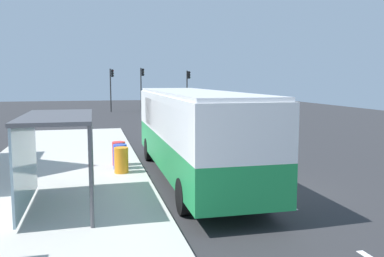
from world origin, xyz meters
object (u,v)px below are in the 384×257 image
at_px(recycling_bin_orange, 121,160).
at_px(traffic_light_near_side, 188,84).
at_px(white_van, 191,109).
at_px(recycling_bin_red, 119,153).
at_px(bus_shelter, 46,137).
at_px(traffic_light_far_side, 111,83).
at_px(traffic_light_median, 142,82).
at_px(sedan_near, 160,104).
at_px(recycling_bin_blue, 120,157).
at_px(bus, 192,129).

xyz_separation_m(recycling_bin_orange, traffic_light_near_side, (9.70, 30.79, 2.44)).
xyz_separation_m(white_van, recycling_bin_red, (-6.40, -14.16, -0.69)).
distance_m(recycling_bin_red, bus_shelter, 5.69).
distance_m(traffic_light_far_side, traffic_light_median, 3.59).
distance_m(sedan_near, bus_shelter, 35.68).
xyz_separation_m(sedan_near, recycling_bin_blue, (-6.50, -30.23, -0.14)).
xyz_separation_m(white_van, recycling_bin_orange, (-6.40, -15.56, -0.69)).
distance_m(traffic_light_near_side, traffic_light_median, 5.35).
height_order(bus, traffic_light_near_side, traffic_light_near_side).
distance_m(recycling_bin_orange, recycling_bin_red, 1.40).
xyz_separation_m(bus, traffic_light_far_side, (-1.39, 32.50, 1.37)).
bearing_deg(traffic_light_near_side, traffic_light_far_side, 174.69).
distance_m(traffic_light_near_side, bus_shelter, 36.45).
relative_size(recycling_bin_orange, traffic_light_far_side, 0.20).
relative_size(bus, traffic_light_median, 2.23).
relative_size(sedan_near, bus_shelter, 1.12).
xyz_separation_m(bus, sedan_near, (4.01, 31.84, -1.05)).
bearing_deg(recycling_bin_blue, recycling_bin_orange, -90.00).
xyz_separation_m(traffic_light_near_side, bus_shelter, (-11.92, -34.43, -1.00)).
distance_m(traffic_light_far_side, bus_shelter, 35.40).
height_order(traffic_light_near_side, traffic_light_far_side, traffic_light_far_side).
distance_m(white_van, traffic_light_near_side, 15.69).
bearing_deg(recycling_bin_orange, bus_shelter, -121.29).
distance_m(sedan_near, traffic_light_median, 3.46).
height_order(sedan_near, recycling_bin_blue, sedan_near).
xyz_separation_m(bus, bus_shelter, (-4.70, -2.74, 0.25)).
xyz_separation_m(traffic_light_near_side, traffic_light_median, (-5.10, 1.60, 0.20)).
xyz_separation_m(sedan_near, recycling_bin_red, (-6.50, -29.53, -0.14)).
xyz_separation_m(bus, traffic_light_near_side, (7.22, 31.70, 1.26)).
bearing_deg(white_van, recycling_bin_red, -114.32).
distance_m(recycling_bin_blue, traffic_light_median, 32.13).
relative_size(recycling_bin_orange, recycling_bin_blue, 1.00).
bearing_deg(recycling_bin_blue, white_van, 66.70).
bearing_deg(traffic_light_far_side, sedan_near, -6.95).
relative_size(white_van, recycling_bin_red, 5.52).
distance_m(recycling_bin_orange, recycling_bin_blue, 0.70).
relative_size(recycling_bin_orange, bus_shelter, 0.24).
distance_m(recycling_bin_red, traffic_light_near_side, 31.05).
bearing_deg(recycling_bin_orange, recycling_bin_red, 90.00).
relative_size(recycling_bin_blue, traffic_light_near_side, 0.21).
bearing_deg(recycling_bin_red, traffic_light_far_side, 87.91).
distance_m(white_van, bus_shelter, 21.06).
relative_size(white_van, recycling_bin_blue, 5.52).
bearing_deg(traffic_light_far_side, recycling_bin_orange, -92.00).
height_order(white_van, recycling_bin_orange, white_van).
distance_m(white_van, traffic_light_median, 17.04).
relative_size(white_van, traffic_light_far_side, 1.09).
height_order(recycling_bin_red, traffic_light_median, traffic_light_median).
bearing_deg(sedan_near, bus, -97.19).
height_order(traffic_light_near_side, traffic_light_median, traffic_light_median).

